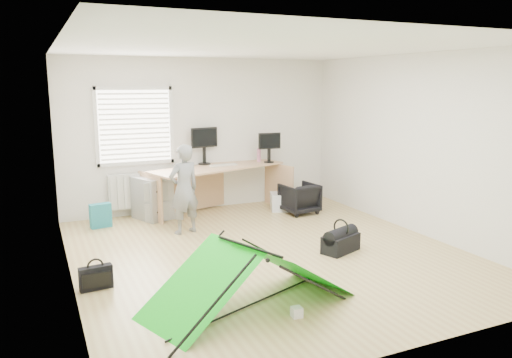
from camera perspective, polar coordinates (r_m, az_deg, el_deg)
name	(u,v)px	position (r m, az deg, el deg)	size (l,w,h in m)	color
ground	(268,253)	(6.83, 1.40, -8.44)	(5.50, 5.50, 0.00)	tan
back_wall	(202,135)	(9.05, -6.16, 5.06)	(5.00, 0.02, 2.70)	silver
window	(135,126)	(8.69, -13.67, 5.90)	(1.20, 0.06, 1.20)	silver
radiator	(138,190)	(8.81, -13.31, -1.26)	(1.00, 0.12, 0.60)	silver
desk	(218,190)	(8.82, -4.34, -1.21)	(2.43, 0.77, 0.83)	tan
filing_cabinet	(152,198)	(8.60, -11.76, -2.13)	(0.46, 0.61, 0.71)	#999C9E
monitor_left	(204,151)	(8.96, -5.94, 3.21)	(0.51, 0.11, 0.49)	black
monitor_right	(269,152)	(9.13, 1.49, 3.14)	(0.42, 0.09, 0.40)	black
keyboard	(223,165)	(8.82, -3.74, 1.60)	(0.48, 0.17, 0.02)	beige
thermos	(259,155)	(9.24, 0.33, 2.76)	(0.07, 0.07, 0.25)	pink
office_chair	(299,198)	(8.82, 4.97, -2.21)	(0.57, 0.59, 0.53)	black
person	(184,189)	(7.61, -8.22, -1.17)	(0.50, 0.33, 1.37)	gray
kite	(249,277)	(5.16, -0.80, -11.13)	(2.08, 0.91, 0.65)	#15DE1D
storage_crate	(286,202)	(9.05, 3.46, -2.59)	(0.55, 0.38, 0.31)	silver
tote_bag	(101,216)	(8.31, -17.34, -4.01)	(0.33, 0.14, 0.39)	#1E7685
laptop_bag	(96,278)	(5.92, -17.82, -10.70)	(0.36, 0.11, 0.27)	black
white_box	(297,312)	(5.08, 4.67, -14.92)	(0.10, 0.10, 0.10)	silver
duffel_bag	(341,243)	(6.93, 9.65, -7.25)	(0.55, 0.28, 0.24)	black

